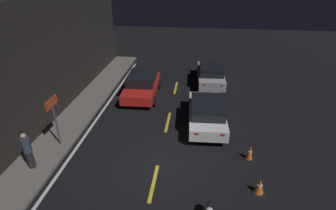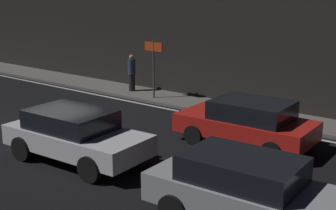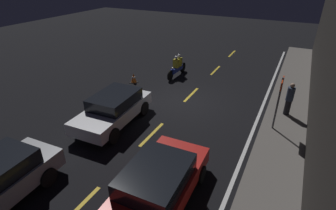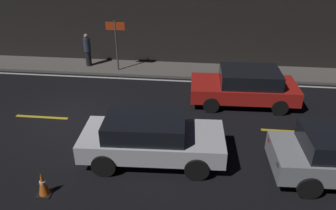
# 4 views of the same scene
# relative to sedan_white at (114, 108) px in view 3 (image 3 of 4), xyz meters

# --- Properties ---
(ground_plane) EXTENTS (56.00, 56.00, 0.00)m
(ground_plane) POSITION_rel_sedan_white_xyz_m (-3.44, 2.02, -0.77)
(ground_plane) COLOR black
(raised_curb) EXTENTS (28.00, 1.87, 0.13)m
(raised_curb) POSITION_rel_sedan_white_xyz_m (-3.44, 7.10, -0.71)
(raised_curb) COLOR #605B56
(raised_curb) RESTS_ON ground
(building_front) EXTENTS (28.00, 0.30, 6.24)m
(building_front) POSITION_rel_sedan_white_xyz_m (-3.44, 8.19, 2.35)
(building_front) COLOR black
(building_front) RESTS_ON ground
(lane_dash_a) EXTENTS (2.00, 0.14, 0.01)m
(lane_dash_a) POSITION_rel_sedan_white_xyz_m (-13.44, 2.02, -0.77)
(lane_dash_a) COLOR gold
(lane_dash_a) RESTS_ON ground
(lane_dash_b) EXTENTS (2.00, 0.14, 0.01)m
(lane_dash_b) POSITION_rel_sedan_white_xyz_m (-8.94, 2.02, -0.77)
(lane_dash_b) COLOR gold
(lane_dash_b) RESTS_ON ground
(lane_dash_c) EXTENTS (2.00, 0.14, 0.01)m
(lane_dash_c) POSITION_rel_sedan_white_xyz_m (-4.44, 2.02, -0.77)
(lane_dash_c) COLOR gold
(lane_dash_c) RESTS_ON ground
(lane_dash_d) EXTENTS (2.00, 0.14, 0.01)m
(lane_dash_d) POSITION_rel_sedan_white_xyz_m (0.06, 2.02, -0.77)
(lane_dash_d) COLOR gold
(lane_dash_d) RESTS_ON ground
(lane_dash_e) EXTENTS (2.00, 0.14, 0.01)m
(lane_dash_e) POSITION_rel_sedan_white_xyz_m (4.56, 2.02, -0.77)
(lane_dash_e) COLOR gold
(lane_dash_e) RESTS_ON ground
(lane_solid_kerb) EXTENTS (25.20, 0.14, 0.01)m
(lane_solid_kerb) POSITION_rel_sedan_white_xyz_m (-3.44, 5.91, -0.77)
(lane_solid_kerb) COLOR silver
(lane_solid_kerb) RESTS_ON ground
(sedan_white) EXTENTS (4.25, 2.07, 1.43)m
(sedan_white) POSITION_rel_sedan_white_xyz_m (0.00, 0.00, 0.00)
(sedan_white) COLOR silver
(sedan_white) RESTS_ON ground
(taxi_red) EXTENTS (4.17, 2.11, 1.41)m
(taxi_red) POSITION_rel_sedan_white_xyz_m (3.13, 4.05, -0.03)
(taxi_red) COLOR red
(taxi_red) RESTS_ON ground
(motorcycle) EXTENTS (2.44, 0.39, 1.41)m
(motorcycle) POSITION_rel_sedan_white_xyz_m (-6.78, 0.03, -0.12)
(motorcycle) COLOR black
(motorcycle) RESTS_ON ground
(traffic_cone_near) EXTENTS (0.45, 0.45, 0.63)m
(traffic_cone_near) POSITION_rel_sedan_white_xyz_m (-4.45, -1.90, -0.47)
(traffic_cone_near) COLOR black
(traffic_cone_near) RESTS_ON ground
(traffic_cone_mid) EXTENTS (0.37, 0.37, 0.70)m
(traffic_cone_mid) POSITION_rel_sedan_white_xyz_m (-2.54, -1.84, -0.43)
(traffic_cone_mid) COLOR black
(traffic_cone_mid) RESTS_ON ground
(pedestrian) EXTENTS (0.34, 0.34, 1.62)m
(pedestrian) POSITION_rel_sedan_white_xyz_m (-4.27, 7.08, 0.18)
(pedestrian) COLOR black
(pedestrian) RESTS_ON raised_curb
(shop_sign) EXTENTS (0.90, 0.08, 2.40)m
(shop_sign) POSITION_rel_sedan_white_xyz_m (-2.66, 6.66, 1.04)
(shop_sign) COLOR #4C4C51
(shop_sign) RESTS_ON raised_curb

